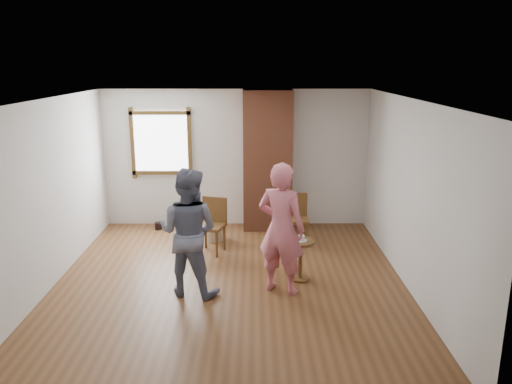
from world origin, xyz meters
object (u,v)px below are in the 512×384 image
at_px(dining_chair_left, 212,222).
at_px(side_table, 300,254).
at_px(man, 188,232).
at_px(person_pink, 281,229).
at_px(stoneware_crock, 214,228).
at_px(dining_chair_right, 296,216).

relative_size(dining_chair_left, side_table, 1.51).
relative_size(man, person_pink, 0.96).
xyz_separation_m(side_table, man, (-1.55, -0.41, 0.47)).
distance_m(dining_chair_left, man, 1.61).
bearing_deg(dining_chair_left, side_table, -22.33).
xyz_separation_m(dining_chair_left, person_pink, (1.06, -1.52, 0.40)).
relative_size(dining_chair_left, man, 0.52).
distance_m(stoneware_crock, person_pink, 2.42).
xyz_separation_m(dining_chair_right, man, (-1.61, -1.97, 0.39)).
relative_size(dining_chair_left, person_pink, 0.50).
xyz_separation_m(side_table, person_pink, (-0.30, -0.37, 0.51)).
distance_m(dining_chair_right, man, 2.58).
relative_size(stoneware_crock, dining_chair_left, 0.50).
bearing_deg(person_pink, stoneware_crock, -36.39).
relative_size(dining_chair_right, person_pink, 0.48).
xyz_separation_m(stoneware_crock, side_table, (1.39, -1.68, 0.18)).
bearing_deg(man, person_pink, -161.34).
relative_size(stoneware_crock, person_pink, 0.25).
xyz_separation_m(dining_chair_left, man, (-0.19, -1.56, 0.37)).
bearing_deg(side_table, person_pink, -129.51).
relative_size(dining_chair_left, dining_chair_right, 1.05).
bearing_deg(man, dining_chair_left, -80.05).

